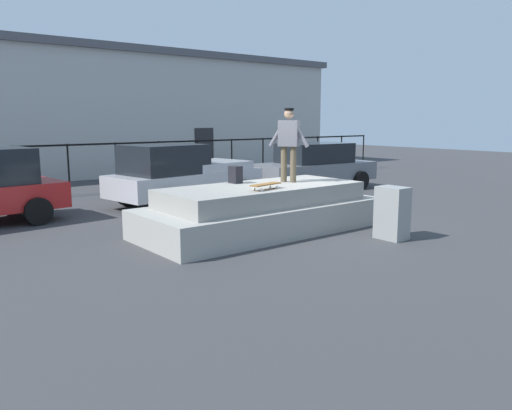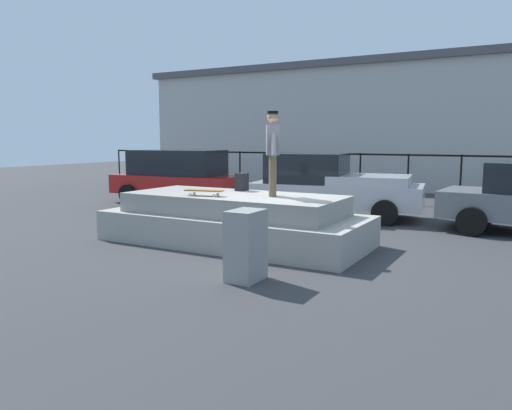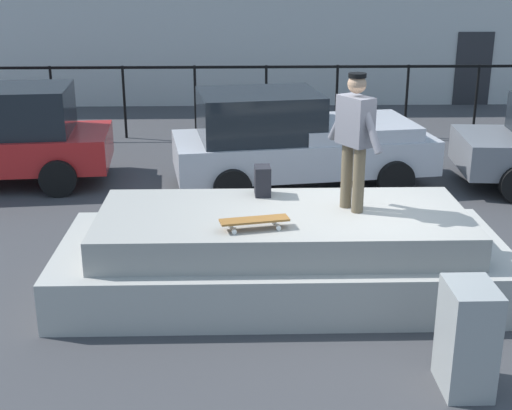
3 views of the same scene
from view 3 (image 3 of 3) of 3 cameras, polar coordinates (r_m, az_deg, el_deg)
ground_plane at (r=9.05m, az=7.92°, el=-6.38°), size 60.00×60.00×0.00m
concrete_ledge at (r=8.69m, az=2.13°, el=-3.99°), size 5.42×2.30×1.00m
skateboarder at (r=8.40m, az=7.96°, el=5.80°), size 0.56×0.85×1.65m
skateboard at (r=7.93m, az=-0.13°, el=-1.27°), size 0.80×0.35×0.12m
backpack at (r=9.06m, az=0.53°, el=1.97°), size 0.21×0.29×0.38m
car_silver_pickup_mid at (r=12.56m, az=3.14°, el=5.29°), size 4.75×2.51×1.72m
utility_box at (r=7.00m, az=16.64°, el=-10.24°), size 0.44×0.60×1.07m
fence_row at (r=16.19m, az=3.69°, el=9.35°), size 24.06×0.06×1.64m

